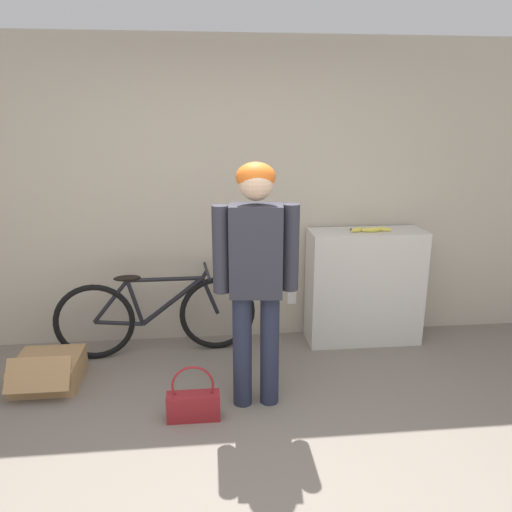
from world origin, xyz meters
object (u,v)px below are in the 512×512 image
(handbag, at_px, (193,403))
(cardboard_box, at_px, (49,371))
(bicycle, at_px, (157,315))
(person, at_px, (256,264))
(banana, at_px, (370,230))

(handbag, xyz_separation_m, cardboard_box, (-1.10, 0.58, -0.01))
(bicycle, relative_size, handbag, 4.25)
(cardboard_box, bearing_deg, person, -15.11)
(person, height_order, handbag, person)
(person, distance_m, bicycle, 1.32)
(person, bearing_deg, cardboard_box, 171.40)
(banana, height_order, cardboard_box, banana)
(person, height_order, bicycle, person)
(bicycle, height_order, handbag, bicycle)
(banana, relative_size, cardboard_box, 0.68)
(cardboard_box, bearing_deg, handbag, -27.76)
(bicycle, relative_size, cardboard_box, 3.07)
(banana, bearing_deg, person, -140.23)
(handbag, height_order, cardboard_box, handbag)
(banana, distance_m, cardboard_box, 2.80)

